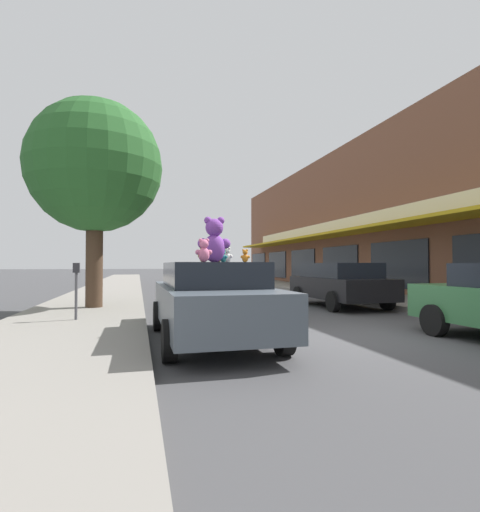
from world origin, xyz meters
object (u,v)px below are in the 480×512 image
Objects in this scene: teddy_bear_yellow at (203,255)px; parking_meter at (76,283)px; plush_art_car at (211,299)px; teddy_bear_giant at (214,241)px; teddy_bear_teal at (223,256)px; teddy_bear_white at (227,255)px; street_tree at (95,167)px; teddy_bear_brown at (218,257)px; teddy_bear_orange at (245,256)px; teddy_bear_pink at (204,251)px; parked_car_far_center at (339,283)px.

teddy_bear_yellow is 3.20m from parking_meter.
teddy_bear_giant is (0.11, 0.28, 1.09)m from plush_art_car.
teddy_bear_giant is at bearing 88.53° from teddy_bear_teal.
street_tree is at bearing -13.49° from teddy_bear_white.
teddy_bear_giant is 3.94× the size of teddy_bear_brown.
teddy_bear_orange is at bearing 156.66° from teddy_bear_teal.
teddy_bear_white is at bearing 61.94° from plush_art_car.
teddy_bear_teal is 1.47m from teddy_bear_pink.
teddy_bear_yellow is 1.41× the size of teddy_bear_brown.
parked_car_far_center is at bearing -103.42° from teddy_bear_orange.
teddy_bear_orange is at bearing -132.05° from parked_car_far_center.
teddy_bear_orange is at bearing -40.11° from parking_meter.
teddy_bear_pink is at bearing 53.16° from teddy_bear_brown.
teddy_bear_giant is 3.56m from parking_meter.
parked_car_far_center is 8.44m from street_tree.
teddy_bear_pink is (-0.39, -1.18, -0.24)m from teddy_bear_giant.
teddy_bear_brown is 6.47m from parked_car_far_center.
teddy_bear_white is at bearing -119.12° from teddy_bear_yellow.
street_tree reaches higher than teddy_bear_teal.
teddy_bear_brown is at bearing -109.37° from teddy_bear_giant.
plush_art_car is 6.66m from street_tree.
parking_meter is at bearing -33.30° from teddy_bear_giant.
teddy_bear_teal is 6.55m from parked_car_far_center.
teddy_bear_pink reaches higher than teddy_bear_white.
teddy_bear_brown is 0.04× the size of street_tree.
plush_art_car is at bearing 120.29° from teddy_bear_yellow.
parked_car_far_center reaches higher than parking_meter.
street_tree reaches higher than teddy_bear_giant.
teddy_bear_teal reaches higher than plush_art_car.
teddy_bear_yellow is at bearing -6.50° from teddy_bear_brown.
teddy_bear_orange is 0.19× the size of parking_meter.
teddy_bear_white is 1.32m from teddy_bear_orange.
teddy_bear_giant is 5.98m from street_tree.
teddy_bear_teal is (0.32, 0.45, 0.79)m from plush_art_car.
parking_meter is (-2.96, 1.91, -0.59)m from teddy_bear_teal.
teddy_bear_yellow reaches higher than teddy_bear_brown.
teddy_bear_teal is at bearing -137.31° from teddy_bear_giant.
parking_meter is (-2.64, 2.36, 0.21)m from plush_art_car.
teddy_bear_brown is at bearing 93.87° from teddy_bear_white.
teddy_bear_white is 1.05× the size of teddy_bear_yellow.
teddy_bear_orange is (0.29, -0.96, 0.01)m from teddy_bear_brown.
teddy_bear_orange reaches higher than parking_meter.
teddy_bear_yellow is at bearing 31.55° from teddy_bear_teal.
parked_car_far_center is at bearing -88.47° from teddy_bear_teal.
teddy_bear_pink is at bearing 106.77° from teddy_bear_white.
teddy_bear_white is 1.48× the size of teddy_bear_brown.
teddy_bear_pink is 1.59× the size of teddy_bear_orange.
parked_car_far_center is (4.91, 4.15, -0.75)m from teddy_bear_brown.
teddy_bear_yellow is (0.22, 1.47, -0.03)m from teddy_bear_pink.
teddy_bear_giant is 0.21× the size of parked_car_far_center.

